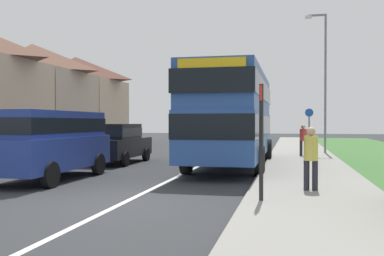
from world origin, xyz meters
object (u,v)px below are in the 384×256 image
at_px(pedestrian_walking_away, 303,138).
at_px(parked_van_blue, 49,139).
at_px(pedestrian_at_stop, 311,155).
at_px(cycle_route_sign, 309,129).
at_px(parked_car_black, 117,142).
at_px(double_decker_bus, 233,113).
at_px(street_lamp_mid, 323,74).
at_px(bus_stop_sign, 261,134).

bearing_deg(pedestrian_walking_away, parked_van_blue, -127.99).
height_order(pedestrian_at_stop, cycle_route_sign, cycle_route_sign).
bearing_deg(cycle_route_sign, parked_car_black, -140.97).
distance_m(double_decker_bus, pedestrian_at_stop, 6.90).
bearing_deg(street_lamp_mid, parked_van_blue, -125.68).
bearing_deg(street_lamp_mid, pedestrian_walking_away, -114.69).
bearing_deg(street_lamp_mid, pedestrian_at_stop, -95.34).
distance_m(pedestrian_at_stop, cycle_route_sign, 13.50).
bearing_deg(pedestrian_walking_away, bus_stop_sign, -95.51).
bearing_deg(parked_car_black, parked_van_blue, -89.67).
bearing_deg(bus_stop_sign, double_decker_bus, 101.61).
bearing_deg(pedestrian_walking_away, street_lamp_mid, 65.31).
bearing_deg(bus_stop_sign, street_lamp_mid, 81.21).
distance_m(double_decker_bus, cycle_route_sign, 7.97).
distance_m(cycle_route_sign, street_lamp_mid, 3.06).
relative_size(parked_car_black, pedestrian_walking_away, 2.57).
height_order(double_decker_bus, pedestrian_walking_away, double_decker_bus).
xyz_separation_m(double_decker_bus, bus_stop_sign, (1.62, -7.89, -0.60)).
xyz_separation_m(parked_van_blue, pedestrian_walking_away, (7.92, 10.15, -0.29)).
height_order(cycle_route_sign, street_lamp_mid, street_lamp_mid).
height_order(double_decker_bus, parked_van_blue, double_decker_bus).
distance_m(parked_van_blue, pedestrian_walking_away, 12.88).
height_order(double_decker_bus, street_lamp_mid, street_lamp_mid).
height_order(double_decker_bus, cycle_route_sign, double_decker_bus).
relative_size(parked_van_blue, street_lamp_mid, 0.64).
xyz_separation_m(parked_van_blue, street_lamp_mid, (9.06, 12.61, 3.11)).
xyz_separation_m(double_decker_bus, pedestrian_walking_away, (2.87, 5.06, -1.17)).
bearing_deg(cycle_route_sign, double_decker_bus, -114.15).
bearing_deg(double_decker_bus, bus_stop_sign, -78.39).
distance_m(parked_car_black, pedestrian_at_stop, 10.30).
bearing_deg(pedestrian_at_stop, parked_van_blue, 171.56).
xyz_separation_m(parked_car_black, street_lamp_mid, (9.09, 7.04, 3.45)).
xyz_separation_m(pedestrian_walking_away, street_lamp_mid, (1.13, 2.47, 3.41)).
distance_m(parked_van_blue, pedestrian_at_stop, 7.86).
bearing_deg(cycle_route_sign, parked_van_blue, -123.95).
distance_m(double_decker_bus, bus_stop_sign, 8.08).
bearing_deg(parked_car_black, bus_stop_sign, -51.32).
xyz_separation_m(parked_car_black, pedestrian_at_stop, (7.80, -6.73, 0.04)).
bearing_deg(pedestrian_at_stop, street_lamp_mid, 84.66).
relative_size(double_decker_bus, parked_car_black, 2.29).
bearing_deg(bus_stop_sign, pedestrian_walking_away, 84.49).
relative_size(parked_car_black, pedestrian_at_stop, 2.57).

